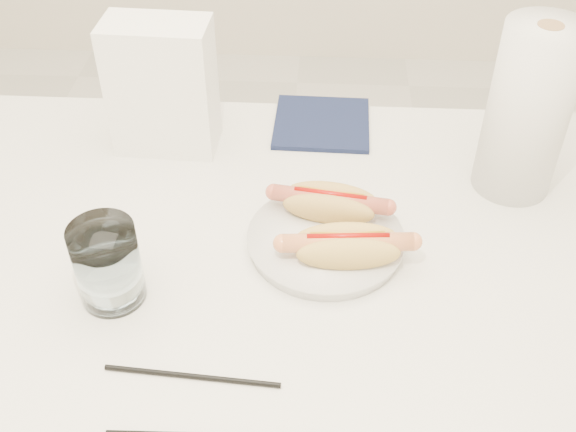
# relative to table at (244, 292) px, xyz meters

# --- Properties ---
(table) EXTENTS (1.20, 0.80, 0.75)m
(table) POSITION_rel_table_xyz_m (0.00, 0.00, 0.00)
(table) COLOR silver
(table) RESTS_ON ground
(plate) EXTENTS (0.24, 0.24, 0.02)m
(plate) POSITION_rel_table_xyz_m (0.11, 0.04, 0.07)
(plate) COLOR silver
(plate) RESTS_ON table
(hotdog_left) EXTENTS (0.16, 0.08, 0.04)m
(hotdog_left) POSITION_rel_table_xyz_m (0.12, 0.08, 0.10)
(hotdog_left) COLOR tan
(hotdog_left) RESTS_ON plate
(hotdog_right) EXTENTS (0.17, 0.08, 0.05)m
(hotdog_right) POSITION_rel_table_xyz_m (0.14, -0.00, 0.10)
(hotdog_right) COLOR #D9B054
(hotdog_right) RESTS_ON plate
(water_glass) EXTENTS (0.08, 0.08, 0.11)m
(water_glass) POSITION_rel_table_xyz_m (-0.15, -0.07, 0.12)
(water_glass) COLOR white
(water_glass) RESTS_ON table
(chopstick_near) EXTENTS (0.20, 0.02, 0.01)m
(chopstick_near) POSITION_rel_table_xyz_m (-0.04, -0.19, 0.06)
(chopstick_near) COLOR black
(chopstick_near) RESTS_ON table
(napkin_box) EXTENTS (0.16, 0.10, 0.21)m
(napkin_box) POSITION_rel_table_xyz_m (-0.15, 0.27, 0.17)
(napkin_box) COLOR white
(napkin_box) RESTS_ON table
(navy_napkin) EXTENTS (0.16, 0.16, 0.01)m
(navy_napkin) POSITION_rel_table_xyz_m (0.10, 0.33, 0.06)
(navy_napkin) COLOR #101835
(navy_napkin) RESTS_ON table
(paper_towel_roll) EXTENTS (0.14, 0.14, 0.26)m
(paper_towel_roll) POSITION_rel_table_xyz_m (0.39, 0.19, 0.19)
(paper_towel_roll) COLOR silver
(paper_towel_roll) RESTS_ON table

